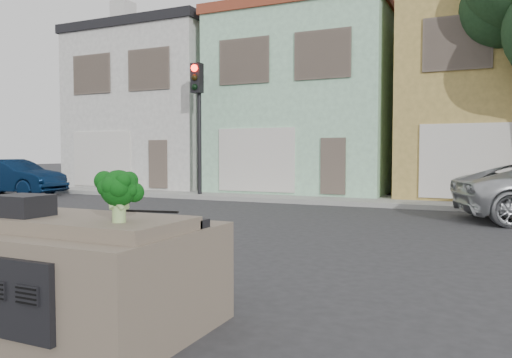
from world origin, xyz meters
The scene contains 11 objects.
ground_plane centered at (0.00, 0.00, 0.00)m, with size 120.00×120.00×0.00m, color #303033.
sidewalk centered at (0.00, 10.50, 0.07)m, with size 40.00×3.00×0.15m, color gray.
townhouse_white centered at (-11.00, 14.50, 3.77)m, with size 7.20×8.20×7.55m, color beige.
townhouse_mint centered at (-3.50, 14.50, 3.77)m, with size 7.20×8.20×7.55m, color #9FD7AF.
townhouse_tan centered at (4.00, 14.50, 3.77)m, with size 7.20×8.20×7.55m, color tan.
navy_sedan centered at (-14.16, 7.60, 0.00)m, with size 1.54×4.41×1.45m, color #061732.
traffic_signal centered at (-6.50, 9.50, 2.55)m, with size 0.40×0.40×5.10m, color black.
car_dashboard centered at (0.00, -3.00, 0.56)m, with size 2.00×1.80×1.12m, color #6C5F4E.
instrument_hump centered at (-0.58, -3.35, 1.22)m, with size 0.48×0.38×0.20m, color black.
wiper_arm centered at (0.28, -2.62, 1.13)m, with size 0.70×0.03×0.02m, color black.
broccoli centered at (0.53, -3.31, 1.35)m, with size 0.38×0.38×0.46m, color #08390B.
Camera 1 is at (3.36, -6.66, 1.71)m, focal length 35.00 mm.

